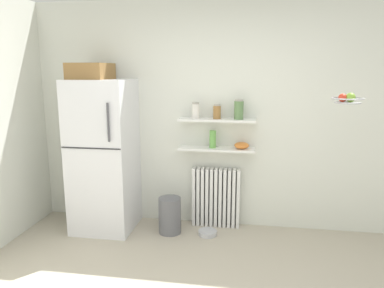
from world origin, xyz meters
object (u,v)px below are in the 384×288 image
refrigerator (103,153)px  radiator (216,197)px  trash_bin (170,215)px  storage_jar_2 (239,109)px  vase (213,139)px  hanging_fruit_basket (348,99)px  shelf_bowl (242,145)px  storage_jar_0 (196,110)px  pet_food_bowl (208,233)px  storage_jar_1 (217,112)px

refrigerator → radiator: 1.41m
trash_bin → storage_jar_2: bearing=18.4°
refrigerator → vase: size_ratio=9.51×
refrigerator → radiator: bearing=10.9°
hanging_fruit_basket → refrigerator: bearing=174.5°
storage_jar_2 → shelf_bowl: 0.41m
refrigerator → storage_jar_0: 1.16m
pet_food_bowl → trash_bin: bearing=-179.9°
storage_jar_1 → storage_jar_2: 0.24m
hanging_fruit_basket → storage_jar_2: bearing=155.6°
radiator → storage_jar_0: storage_jar_0 is taller
radiator → hanging_fruit_basket: hanging_fruit_basket is taller
hanging_fruit_basket → shelf_bowl: bearing=154.7°
shelf_bowl → pet_food_bowl: 1.06m
storage_jar_2 → trash_bin: bearing=-161.6°
trash_bin → pet_food_bowl: (0.43, 0.00, -0.18)m
refrigerator → vase: bearing=9.9°
storage_jar_0 → storage_jar_1: (0.24, -0.00, -0.01)m
storage_jar_1 → pet_food_bowl: bearing=-104.6°
storage_jar_2 → shelf_bowl: bearing=-0.0°
storage_jar_0 → storage_jar_2: (0.48, 0.00, 0.02)m
storage_jar_0 → pet_food_bowl: 1.38m
hanging_fruit_basket → radiator: bearing=158.7°
radiator → shelf_bowl: size_ratio=4.23×
radiator → storage_jar_0: size_ratio=3.85×
storage_jar_0 → trash_bin: (-0.26, -0.25, -1.17)m
storage_jar_1 → storage_jar_2: (0.24, 0.00, 0.03)m
storage_jar_2 → vase: bearing=-180.0°
shelf_bowl → refrigerator: bearing=-172.1°
storage_jar_2 → hanging_fruit_basket: (1.01, -0.46, 0.17)m
storage_jar_0 → storage_jar_1: 0.24m
refrigerator → storage_jar_1: refrigerator is taller
radiator → vase: (-0.04, -0.03, 0.70)m
refrigerator → storage_jar_2: 1.61m
storage_jar_0 → storage_jar_2: storage_jar_2 is taller
storage_jar_1 → vase: size_ratio=0.83×
storage_jar_0 → vase: storage_jar_0 is taller
vase → trash_bin: (-0.45, -0.25, -0.85)m
vase → pet_food_bowl: bearing=-94.6°
storage_jar_1 → shelf_bowl: bearing=0.0°
trash_bin → refrigerator: bearing=177.7°
storage_jar_1 → shelf_bowl: 0.47m
vase → radiator: bearing=34.0°
storage_jar_0 → hanging_fruit_basket: hanging_fruit_basket is taller
pet_food_bowl → storage_jar_1: bearing=75.4°
radiator → storage_jar_1: size_ratio=4.22×
radiator → trash_bin: bearing=-151.0°
storage_jar_0 → shelf_bowl: bearing=-0.0°
refrigerator → hanging_fruit_basket: 2.62m
refrigerator → shelf_bowl: (1.55, 0.21, 0.09)m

